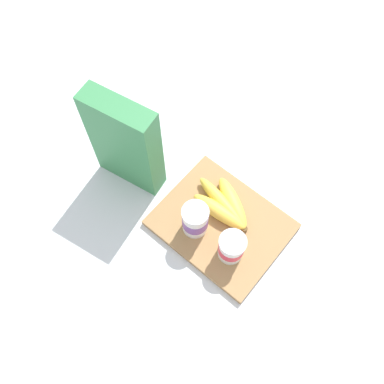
# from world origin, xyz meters

# --- Properties ---
(ground_plane) EXTENTS (2.40, 2.40, 0.00)m
(ground_plane) POSITION_xyz_m (0.00, 0.00, 0.00)
(ground_plane) COLOR silver
(cutting_board) EXTENTS (0.32, 0.26, 0.02)m
(cutting_board) POSITION_xyz_m (0.00, 0.00, 0.01)
(cutting_board) COLOR #A37A4C
(cutting_board) RESTS_ON ground_plane
(cereal_box) EXTENTS (0.19, 0.09, 0.30)m
(cereal_box) POSITION_xyz_m (0.28, 0.03, 0.15)
(cereal_box) COLOR #38844C
(cereal_box) RESTS_ON ground_plane
(yogurt_cup_front) EXTENTS (0.07, 0.07, 0.08)m
(yogurt_cup_front) POSITION_xyz_m (-0.07, 0.05, 0.06)
(yogurt_cup_front) COLOR white
(yogurt_cup_front) RESTS_ON cutting_board
(yogurt_cup_back) EXTENTS (0.07, 0.07, 0.10)m
(yogurt_cup_back) POSITION_xyz_m (0.04, 0.05, 0.07)
(yogurt_cup_back) COLOR white
(yogurt_cup_back) RESTS_ON cutting_board
(banana_bunch) EXTENTS (0.19, 0.12, 0.04)m
(banana_bunch) POSITION_xyz_m (0.02, -0.04, 0.04)
(banana_bunch) COLOR yellow
(banana_bunch) RESTS_ON cutting_board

